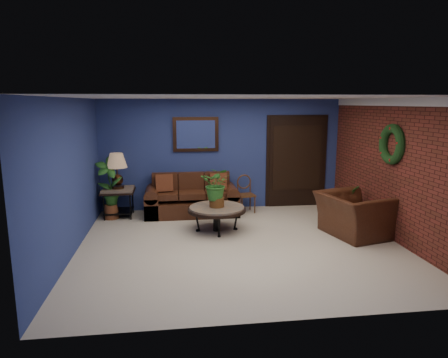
{
  "coord_description": "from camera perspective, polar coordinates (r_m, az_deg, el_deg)",
  "views": [
    {
      "loc": [
        -1.14,
        -6.48,
        2.42
      ],
      "look_at": [
        -0.21,
        0.55,
        1.06
      ],
      "focal_mm": 32.0,
      "sensor_mm": 36.0,
      "label": 1
    }
  ],
  "objects": [
    {
      "name": "armchair",
      "position": [
        7.74,
        18.01,
        -4.89
      ],
      "size": [
        1.3,
        1.41,
        0.78
      ],
      "primitive_type": "imported",
      "rotation": [
        0.0,
        0.0,
        1.81
      ],
      "color": "#432213",
      "rests_on": "ground"
    },
    {
      "name": "side_chair",
      "position": [
        8.96,
        3.07,
        -1.73
      ],
      "size": [
        0.4,
        0.4,
        0.83
      ],
      "rotation": [
        0.0,
        0.0,
        0.15
      ],
      "color": "#543618",
      "rests_on": "ground"
    },
    {
      "name": "table_lamp",
      "position": [
        8.71,
        -15.06,
        1.74
      ],
      "size": [
        0.44,
        0.44,
        0.73
      ],
      "color": "#412515",
      "rests_on": "end_table"
    },
    {
      "name": "wreath",
      "position": [
        7.61,
        22.85,
        4.59
      ],
      "size": [
        0.16,
        0.72,
        0.72
      ],
      "primitive_type": "torus",
      "rotation": [
        0.0,
        1.57,
        0.0
      ],
      "color": "black",
      "rests_on": "wall_right_brick"
    },
    {
      "name": "ceiling",
      "position": [
        6.58,
        2.52,
        11.55
      ],
      "size": [
        5.5,
        5.0,
        0.02
      ],
      "primitive_type": "cube",
      "color": "white",
      "rests_on": "wall_back"
    },
    {
      "name": "closet_door",
      "position": [
        9.51,
        10.29,
        2.41
      ],
      "size": [
        1.44,
        0.06,
        2.18
      ],
      "primitive_type": "cube",
      "color": "black",
      "rests_on": "wall_back"
    },
    {
      "name": "coffee_table",
      "position": [
        7.61,
        -1.04,
        -4.4
      ],
      "size": [
        1.11,
        1.11,
        0.47
      ],
      "rotation": [
        0.0,
        0.0,
        -0.35
      ],
      "color": "#544E49",
      "rests_on": "ground"
    },
    {
      "name": "tall_plant",
      "position": [
        8.69,
        -16.01,
        -0.95
      ],
      "size": [
        0.58,
        0.4,
        1.32
      ],
      "color": "brown",
      "rests_on": "ground"
    },
    {
      "name": "end_table",
      "position": [
        8.83,
        -14.87,
        -2.21
      ],
      "size": [
        0.68,
        0.68,
        0.62
      ],
      "color": "#544E49",
      "rests_on": "ground"
    },
    {
      "name": "sofa",
      "position": [
        8.83,
        -4.64,
        -3.08
      ],
      "size": [
        2.01,
        0.87,
        0.9
      ],
      "color": "#432213",
      "rests_on": "ground"
    },
    {
      "name": "floor_plant",
      "position": [
        8.34,
        17.54,
        -3.52
      ],
      "size": [
        0.41,
        0.35,
        0.81
      ],
      "color": "#5D3017",
      "rests_on": "ground"
    },
    {
      "name": "floor",
      "position": [
        7.01,
        2.35,
        -9.33
      ],
      "size": [
        5.5,
        5.5,
        0.0
      ],
      "primitive_type": "plane",
      "color": "beige",
      "rests_on": "ground"
    },
    {
      "name": "wall_right_brick",
      "position": [
        7.65,
        23.18,
        1.19
      ],
      "size": [
        0.04,
        5.0,
        2.5
      ],
      "primitive_type": "cube",
      "color": "maroon",
      "rests_on": "ground"
    },
    {
      "name": "coffee_plant",
      "position": [
        7.5,
        -1.05,
        -0.9
      ],
      "size": [
        0.7,
        0.65,
        0.76
      ],
      "color": "#5D3017",
      "rests_on": "coffee_table"
    },
    {
      "name": "crown_molding",
      "position": [
        7.54,
        23.66,
        10.05
      ],
      "size": [
        0.03,
        5.0,
        0.14
      ],
      "primitive_type": "cube",
      "color": "white",
      "rests_on": "wall_right_brick"
    },
    {
      "name": "wall_left",
      "position": [
        6.78,
        -21.11,
        0.2
      ],
      "size": [
        0.04,
        5.0,
        2.5
      ],
      "primitive_type": "cube",
      "color": "navy",
      "rests_on": "ground"
    },
    {
      "name": "wall_back",
      "position": [
        9.13,
        -0.26,
        3.51
      ],
      "size": [
        5.5,
        0.04,
        2.5
      ],
      "primitive_type": "cube",
      "color": "navy",
      "rests_on": "ground"
    },
    {
      "name": "wall_mirror",
      "position": [
        8.99,
        -4.05,
        6.38
      ],
      "size": [
        1.02,
        0.06,
        0.77
      ],
      "primitive_type": "cube",
      "color": "#412515",
      "rests_on": "wall_back"
    }
  ]
}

